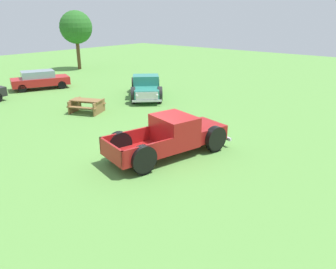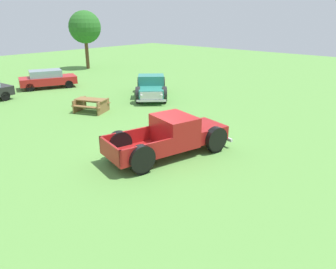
{
  "view_description": "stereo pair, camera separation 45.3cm",
  "coord_description": "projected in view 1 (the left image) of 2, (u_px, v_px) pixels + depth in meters",
  "views": [
    {
      "loc": [
        -9.59,
        -8.69,
        5.48
      ],
      "look_at": [
        0.01,
        -0.59,
        0.9
      ],
      "focal_mm": 35.31,
      "sensor_mm": 36.0,
      "label": 1
    },
    {
      "loc": [
        -9.29,
        -9.03,
        5.48
      ],
      "look_at": [
        0.01,
        -0.59,
        0.9
      ],
      "focal_mm": 35.31,
      "sensor_mm": 36.0,
      "label": 2
    }
  ],
  "objects": [
    {
      "name": "pickup_truck_behind_left",
      "position": [
        146.0,
        87.0,
        22.69
      ],
      "size": [
        4.93,
        4.94,
        1.58
      ],
      "color": "#2D8475",
      "rests_on": "ground_plane"
    },
    {
      "name": "oak_tree_west",
      "position": [
        76.0,
        27.0,
        33.73
      ],
      "size": [
        3.29,
        3.29,
        5.89
      ],
      "color": "brown",
      "rests_on": "ground_plane"
    },
    {
      "name": "ground_plane",
      "position": [
        157.0,
        151.0,
        14.03
      ],
      "size": [
        80.0,
        80.0,
        0.0
      ],
      "primitive_type": "plane",
      "color": "#5B9342"
    },
    {
      "name": "sedan_distant_a",
      "position": [
        40.0,
        79.0,
        25.56
      ],
      "size": [
        4.55,
        3.18,
        1.41
      ],
      "color": "#B21E1E",
      "rests_on": "ground_plane"
    },
    {
      "name": "pickup_truck_foreground",
      "position": [
        176.0,
        135.0,
        13.63
      ],
      "size": [
        5.61,
        3.12,
        1.63
      ],
      "color": "maroon",
      "rests_on": "ground_plane"
    },
    {
      "name": "picnic_table",
      "position": [
        87.0,
        104.0,
        19.43
      ],
      "size": [
        2.09,
        2.25,
        0.78
      ],
      "color": "olive",
      "rests_on": "ground_plane"
    }
  ]
}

